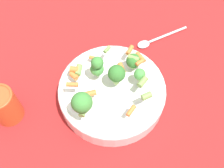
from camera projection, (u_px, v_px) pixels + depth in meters
ground_plane at (112, 97)px, 0.65m from camera, size 3.00×3.00×0.00m
bowl at (112, 92)px, 0.62m from camera, size 0.25×0.25×0.05m
pasta_salad at (106, 79)px, 0.57m from camera, size 0.19×0.22×0.07m
cup at (4, 105)px, 0.58m from camera, size 0.06×0.06×0.09m
spoon at (153, 40)px, 0.73m from camera, size 0.07×0.16×0.01m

